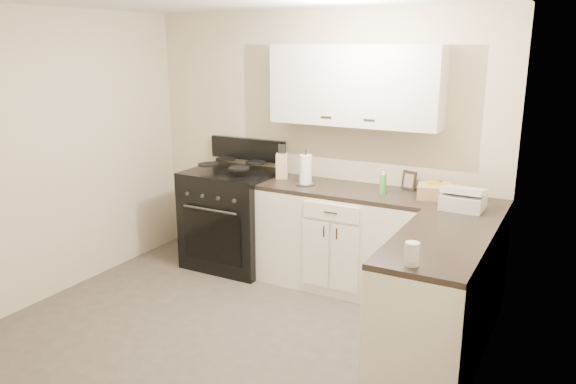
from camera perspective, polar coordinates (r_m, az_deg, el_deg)
The scene contains 19 objects.
floor at distance 4.38m, azimuth -7.77°, elevation -15.42°, with size 3.60×3.60×0.00m, color #473F38.
wall_back at distance 5.42m, azimuth 3.03°, elevation 4.77°, with size 3.60×3.60×0.00m, color beige.
wall_right at distance 3.20m, azimuth 18.46°, elevation -3.13°, with size 3.60×3.60×0.00m, color beige.
wall_left at distance 5.17m, azimuth -24.68°, elevation 2.93°, with size 3.60×3.60×0.00m, color beige.
base_cabinets_back at distance 5.19m, azimuth 5.73°, elevation -4.89°, with size 1.55×0.60×0.90m, color white.
base_cabinets_right at distance 4.32m, azimuth 15.71°, elevation -9.60°, with size 0.60×1.90×0.90m, color white.
countertop_back at distance 5.05m, azimuth 5.87°, elevation 0.14°, with size 1.55×0.60×0.04m, color black.
countertop_right at distance 4.15m, azimuth 16.17°, elevation -3.67°, with size 0.60×1.90×0.04m, color black.
upper_cabinets at distance 5.04m, azimuth 6.82°, elevation 10.69°, with size 1.55×0.30×0.70m, color silver.
stove at distance 5.71m, azimuth -5.56°, elevation -2.93°, with size 0.86×0.74×1.04m, color black.
knife_block at distance 5.38m, azimuth -0.62°, elevation 2.66°, with size 0.11×0.10×0.24m, color #D7BC84.
paper_towel at distance 5.13m, azimuth 1.80°, elevation 2.26°, with size 0.12×0.12×0.28m, color white.
soap_bottle at distance 4.89m, azimuth 9.63°, elevation 0.79°, with size 0.06×0.06×0.17m, color green.
picture_frame at distance 5.07m, azimuth 12.19°, elevation 1.16°, with size 0.14×0.02×0.17m, color black.
wicker_basket at distance 4.85m, azimuth 15.02°, elevation 0.00°, with size 0.34×0.22×0.11m, color tan.
countertop_grill at distance 4.61m, azimuth 17.36°, elevation -0.92°, with size 0.32×0.29×0.12m, color silver.
glass_jar at distance 3.36m, azimuth 12.47°, elevation -6.16°, with size 0.09×0.09×0.14m, color silver.
oven_mitt_near at distance 3.90m, azimuth 9.10°, elevation -11.79°, with size 0.02×0.15×0.26m, color black.
oven_mitt_far at distance 4.02m, azimuth 9.83°, elevation -10.86°, with size 0.02×0.13×0.23m, color black.
Camera 1 is at (2.28, -3.02, 2.20)m, focal length 35.00 mm.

